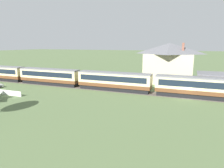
{
  "coord_description": "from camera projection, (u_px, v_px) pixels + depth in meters",
  "views": [
    {
      "loc": [
        0.49,
        -40.12,
        10.46
      ],
      "look_at": [
        -16.04,
        1.28,
        1.52
      ],
      "focal_mm": 32.0,
      "sensor_mm": 36.0,
      "label": 1
    }
  ],
  "objects": [
    {
      "name": "ground_plane",
      "position": [
        186.0,
        99.0,
        38.77
      ],
      "size": [
        600.0,
        600.0,
        0.0
      ],
      "primitive_type": "plane",
      "color": "#566B42"
    },
    {
      "name": "passenger_train",
      "position": [
        115.0,
        80.0,
        45.43
      ],
      "size": [
        89.72,
        2.88,
        4.19
      ],
      "color": "brown",
      "rests_on": "ground_plane"
    },
    {
      "name": "railway_track",
      "position": [
        135.0,
        92.0,
        44.16
      ],
      "size": [
        149.02,
        3.6,
        0.04
      ],
      "color": "#665B51",
      "rests_on": "ground_plane"
    },
    {
      "name": "station_house_grey_roof",
      "position": [
        169.0,
        62.0,
        54.62
      ],
      "size": [
        13.4,
        10.7,
        10.79
      ],
      "color": "beige",
      "rests_on": "ground_plane"
    }
  ]
}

